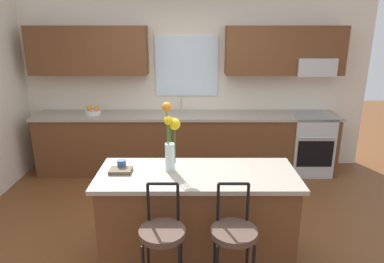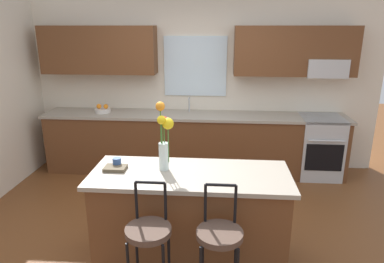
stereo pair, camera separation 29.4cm
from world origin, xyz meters
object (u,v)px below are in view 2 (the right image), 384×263
Objects in this scene: fruit_bowl_oranges at (103,110)px; oven_range at (319,147)px; flower_vase at (164,136)px; kitchen_island at (190,217)px; bar_stool_near at (149,236)px; cookbook at (115,168)px; bar_stool_middle at (220,239)px; mug_ceramic at (117,162)px.

oven_range is at bearing -0.43° from fruit_bowl_oranges.
oven_range is 1.43× the size of flower_vase.
kitchen_island is 1.74× the size of bar_stool_near.
kitchen_island is 0.84m from cookbook.
cookbook is (-0.46, -0.04, -0.31)m from flower_vase.
fruit_bowl_oranges is (-1.54, 2.17, 0.50)m from kitchen_island.
bar_stool_middle is (-1.48, -2.72, 0.18)m from oven_range.
kitchen_island is 0.87m from mug_ceramic.
flower_vase reaches higher than cookbook.
bar_stool_middle is 11.58× the size of mug_ceramic.
cookbook is at bearing -175.13° from flower_vase.
bar_stool_middle reaches higher than mug_ceramic.
bar_stool_near is at bearing -65.33° from fruit_bowl_oranges.
mug_ceramic is 0.07m from cookbook.
kitchen_island is 0.66m from bar_stool_middle.
fruit_bowl_oranges is (-1.26, 2.75, 0.33)m from bar_stool_near.
cookbook is 2.31m from fruit_bowl_oranges.
cookbook is (-0.70, 0.02, 0.47)m from kitchen_island.
flower_vase reaches higher than kitchen_island.
mug_ceramic is 2.24m from fruit_bowl_oranges.
flower_vase is (0.04, 0.64, 0.61)m from bar_stool_near.
bar_stool_middle is at bearing -34.23° from mug_ceramic.
oven_range is 4.60× the size of cookbook.
bar_stool_middle is 5.21× the size of cookbook.
flower_vase reaches higher than bar_stool_near.
bar_stool_middle is at bearing -64.63° from kitchen_island.
flower_vase is at bearing 128.99° from bar_stool_middle.
kitchen_island is (-1.76, -2.14, 0.00)m from oven_range.
bar_stool_near is at bearing -93.16° from flower_vase.
fruit_bowl_oranges is at bearing 125.34° from kitchen_island.
flower_vase is at bearing 86.84° from bar_stool_near.
oven_range is at bearing 39.96° from mug_ceramic.
oven_range is at bearing 46.25° from flower_vase.
mug_ceramic is (-0.46, 0.03, -0.28)m from flower_vase.
oven_range is 2.99m from flower_vase.
flower_vase is 3.21× the size of cookbook.
cookbook is at bearing 178.61° from kitchen_island.
flower_vase reaches higher than oven_range.
bar_stool_middle is 1.02m from flower_vase.
mug_ceramic is at bearing -140.04° from oven_range.
kitchen_island is at bearing -129.36° from oven_range.
kitchen_island is 1.74× the size of bar_stool_middle.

